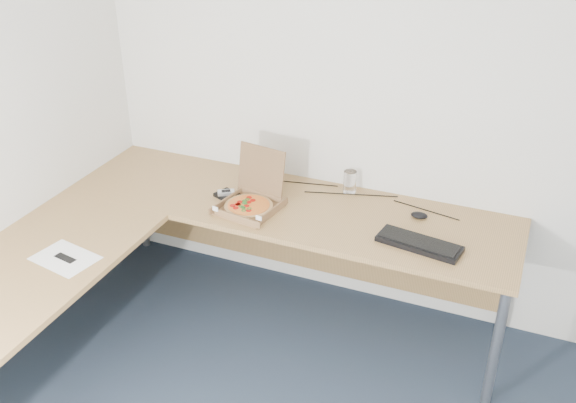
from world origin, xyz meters
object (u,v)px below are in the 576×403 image
at_px(pizza_box, 250,203).
at_px(keyboard, 419,244).
at_px(drinking_glass, 350,182).
at_px(wallet, 227,195).
at_px(desk, 198,235).

bearing_deg(pizza_box, keyboard, 7.97).
bearing_deg(drinking_glass, pizza_box, -138.30).
relative_size(pizza_box, drinking_glass, 2.65).
distance_m(pizza_box, keyboard, 0.93).
relative_size(drinking_glass, wallet, 1.04).
height_order(desk, keyboard, keyboard).
distance_m(desk, pizza_box, 0.35).
bearing_deg(desk, keyboard, 14.69).
distance_m(drinking_glass, wallet, 0.70).
relative_size(keyboard, wallet, 3.35).
relative_size(desk, drinking_glass, 19.52).
xyz_separation_m(desk, wallet, (-0.02, 0.38, 0.04)).
relative_size(pizza_box, keyboard, 0.82).
bearing_deg(keyboard, wallet, -175.68).
xyz_separation_m(desk, keyboard, (1.08, 0.28, 0.04)).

